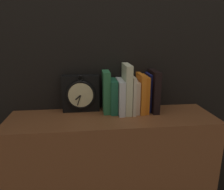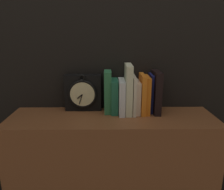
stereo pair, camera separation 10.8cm
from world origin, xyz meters
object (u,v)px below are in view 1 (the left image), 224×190
book_slot0_green (106,92)px  book_slot6_orange (140,93)px  clock (81,94)px  book_slot7_orange (144,94)px  book_slot4_cream (132,94)px  book_slot3_cream (127,89)px  book_slot1_green (113,96)px  book_slot2_white (120,96)px  book_slot9_black (154,91)px  book_slot5_cream (135,96)px  book_slot8_navy (148,92)px

book_slot0_green → book_slot6_orange: (0.18, -0.01, -0.01)m
clock → book_slot7_orange: (0.34, -0.04, -0.00)m
book_slot4_cream → book_slot7_orange: 0.07m
book_slot3_cream → book_slot4_cream: size_ratio=1.30×
book_slot3_cream → book_slot4_cream: bearing=-0.9°
clock → book_slot3_cream: 0.25m
book_slot1_green → book_slot2_white: (0.04, -0.01, 0.00)m
clock → book_slot0_green: book_slot0_green is taller
book_slot6_orange → book_slot0_green: bearing=175.4°
book_slot3_cream → book_slot9_black: bearing=1.9°
book_slot3_cream → book_slot5_cream: size_ratio=1.52×
book_slot2_white → book_slot9_black: bearing=2.2°
book_slot7_orange → book_slot2_white: bearing=-176.0°
book_slot7_orange → book_slot8_navy: size_ratio=0.96×
book_slot2_white → book_slot4_cream: size_ratio=0.90×
book_slot5_cream → book_slot6_orange: 0.03m
book_slot4_cream → book_slot5_cream: size_ratio=1.17×
book_slot4_cream → book_slot6_orange: 0.05m
book_slot3_cream → book_slot4_cream: book_slot3_cream is taller
book_slot6_orange → book_slot7_orange: (0.02, 0.00, -0.01)m
book_slot6_orange → book_slot9_black: bearing=1.3°
book_slot2_white → book_slot6_orange: size_ratio=0.87×
book_slot1_green → book_slot3_cream: book_slot3_cream is taller
book_slot2_white → book_slot5_cream: 0.08m
book_slot3_cream → book_slot4_cream: 0.04m
book_slot4_cream → book_slot8_navy: (0.09, 0.02, 0.00)m
book_slot0_green → book_slot7_orange: bearing=-3.0°
book_slot3_cream → book_slot8_navy: 0.13m
book_slot0_green → book_slot4_cream: book_slot0_green is taller
book_slot1_green → book_slot5_cream: size_ratio=1.04×
book_slot1_green → book_slot6_orange: 0.15m
book_slot2_white → book_slot7_orange: bearing=4.0°
book_slot6_orange → book_slot8_navy: size_ratio=1.01×
book_slot1_green → book_slot4_cream: size_ratio=0.89×
book_slot6_orange → book_slot8_navy: 0.05m
book_slot4_cream → book_slot5_cream: bearing=21.3°
clock → book_slot7_orange: bearing=-6.1°
book_slot5_cream → book_slot1_green: bearing=178.7°
book_slot9_black → clock: bearing=174.4°
book_slot5_cream → book_slot6_orange: bearing=-9.8°
book_slot3_cream → book_slot9_black: book_slot3_cream is taller
book_slot5_cream → book_slot7_orange: 0.05m
book_slot0_green → book_slot3_cream: (0.11, -0.02, 0.02)m
book_slot7_orange → book_slot3_cream: bearing=-175.9°
book_slot3_cream → book_slot4_cream: (0.03, -0.00, -0.03)m
book_slot4_cream → book_slot9_black: book_slot9_black is taller
clock → book_slot8_navy: clock is taller
book_slot7_orange → book_slot0_green: bearing=177.0°
book_slot2_white → book_slot7_orange: size_ratio=0.91×
book_slot1_green → book_slot7_orange: (0.17, -0.00, 0.01)m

